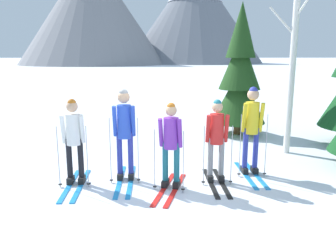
% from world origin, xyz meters
% --- Properties ---
extents(ground_plane, '(400.00, 400.00, 0.00)m').
position_xyz_m(ground_plane, '(0.00, 0.00, 0.00)').
color(ground_plane, white).
extents(skier_in_white, '(0.61, 1.71, 1.69)m').
position_xyz_m(skier_in_white, '(-1.79, 0.04, 0.92)').
color(skier_in_white, '#1E84D1').
rests_on(skier_in_white, ground).
extents(skier_in_blue, '(0.61, 1.79, 1.85)m').
position_xyz_m(skier_in_blue, '(-0.83, 0.25, 1.06)').
color(skier_in_blue, '#1E84D1').
rests_on(skier_in_blue, ground).
extents(skier_in_purple, '(0.74, 1.69, 1.64)m').
position_xyz_m(skier_in_purple, '(0.08, -0.20, 0.92)').
color(skier_in_purple, red).
rests_on(skier_in_purple, ground).
extents(skier_in_red, '(0.61, 1.59, 1.66)m').
position_xyz_m(skier_in_red, '(0.98, 0.09, 0.93)').
color(skier_in_red, black).
rests_on(skier_in_red, ground).
extents(skier_in_yellow, '(0.61, 1.65, 1.86)m').
position_xyz_m(skier_in_yellow, '(1.79, 0.51, 1.07)').
color(skier_in_yellow, '#1E84D1').
rests_on(skier_in_yellow, ground).
extents(pine_tree_mid, '(1.68, 1.68, 4.05)m').
position_xyz_m(pine_tree_mid, '(2.40, 4.17, 1.85)').
color(pine_tree_mid, '#51381E').
rests_on(pine_tree_mid, ground).
extents(birch_tree_tall, '(0.76, 1.13, 4.10)m').
position_xyz_m(birch_tree_tall, '(3.17, 2.04, 2.13)').
color(birch_tree_tall, silver).
rests_on(birch_tree_tall, ground).
extents(mountain_ridge_distant, '(60.03, 46.00, 25.25)m').
position_xyz_m(mountain_ridge_distant, '(-1.25, 82.71, 13.01)').
color(mountain_ridge_distant, gray).
rests_on(mountain_ridge_distant, ground).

